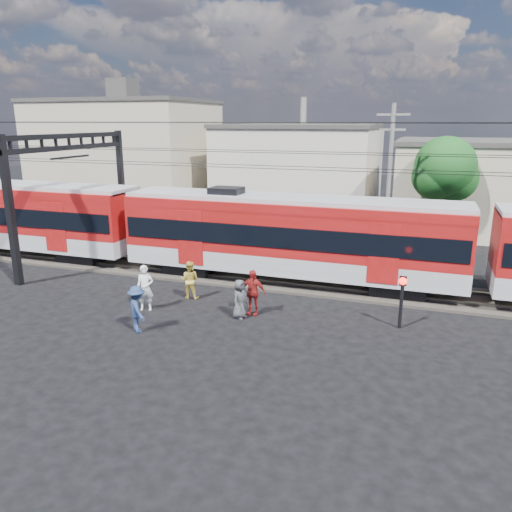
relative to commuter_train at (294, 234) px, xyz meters
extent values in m
plane|color=black|center=(-2.34, -8.00, -2.40)|extent=(120.00, 120.00, 0.00)
cube|color=#2D2823|center=(-2.34, 0.00, -2.34)|extent=(70.00, 3.40, 0.12)
cube|color=#59544C|center=(-2.34, -0.75, -2.22)|extent=(70.00, 0.12, 0.12)
cube|color=#59544C|center=(-2.34, 0.75, -2.22)|extent=(70.00, 0.12, 0.12)
cube|color=black|center=(-11.89, 0.00, -2.05)|extent=(2.40, 2.20, 0.70)
cube|color=#9A9DA2|center=(-17.01, 0.00, -1.25)|extent=(16.00, 3.00, 0.90)
cube|color=maroon|center=(-17.01, 0.00, 0.40)|extent=(16.00, 3.00, 2.40)
cube|color=black|center=(-17.01, 0.00, 0.15)|extent=(15.68, 3.08, 0.95)
cube|color=#9A9DA2|center=(-17.01, 0.00, 1.65)|extent=(16.00, 2.60, 0.25)
cube|color=black|center=(-5.33, 0.00, -2.05)|extent=(2.40, 2.20, 0.70)
cube|color=black|center=(4.91, 0.00, -2.05)|extent=(2.40, 2.20, 0.70)
cube|color=#9A9DA2|center=(-0.21, 0.00, -1.25)|extent=(16.00, 3.00, 0.90)
cube|color=maroon|center=(-0.21, 0.00, 0.40)|extent=(16.00, 3.00, 2.40)
cube|color=black|center=(-0.21, 0.00, 0.15)|extent=(15.68, 3.08, 0.95)
cube|color=#9A9DA2|center=(-0.21, 0.00, 1.65)|extent=(16.00, 2.60, 0.25)
cube|color=black|center=(-12.34, -4.50, 1.10)|extent=(0.30, 0.30, 7.00)
cube|color=black|center=(-12.34, 4.50, 1.10)|extent=(0.30, 0.30, 7.00)
cube|color=black|center=(-12.34, 0.00, 4.40)|extent=(0.25, 9.30, 0.25)
cube|color=black|center=(-12.34, 0.00, 3.80)|extent=(0.25, 9.30, 0.25)
cylinder|color=black|center=(-2.34, -0.70, 3.10)|extent=(70.00, 0.03, 0.03)
cylinder|color=black|center=(-2.34, 0.70, 3.10)|extent=(70.00, 0.03, 0.03)
cylinder|color=black|center=(-2.34, -0.70, 3.80)|extent=(70.00, 0.03, 0.03)
cylinder|color=black|center=(-2.34, 0.70, 3.80)|extent=(70.00, 0.03, 0.03)
cylinder|color=black|center=(-2.34, -3.50, 5.10)|extent=(70.00, 0.03, 0.03)
cylinder|color=black|center=(-2.34, 3.50, 5.10)|extent=(70.00, 0.03, 0.03)
cube|color=#B9AB8E|center=(-19.34, 16.00, 2.10)|extent=(14.00, 10.00, 9.00)
cube|color=#3F3D3A|center=(-19.34, 16.00, 6.75)|extent=(14.28, 10.20, 0.30)
cube|color=#BAB4A3|center=(-4.34, 19.00, 1.10)|extent=(12.00, 12.00, 7.00)
cube|color=#3F3D3A|center=(-4.34, 19.00, 4.75)|extent=(12.24, 12.24, 0.30)
cylinder|color=slate|center=(3.66, 7.00, 1.85)|extent=(0.24, 0.24, 8.50)
cube|color=slate|center=(3.66, 7.00, 5.50)|extent=(1.80, 0.12, 0.12)
cube|color=slate|center=(3.66, 7.00, 4.70)|extent=(1.40, 0.12, 0.12)
cylinder|color=#382619|center=(6.66, 10.00, -0.44)|extent=(0.36, 0.36, 3.92)
sphere|color=#154C1A|center=(6.66, 10.00, 2.50)|extent=(3.64, 3.64, 3.64)
sphere|color=#154C1A|center=(7.26, 10.30, 1.80)|extent=(2.80, 2.80, 2.80)
imported|color=silver|center=(-4.85, -5.42, -1.45)|extent=(0.81, 0.67, 1.90)
imported|color=gold|center=(-3.75, -3.55, -1.56)|extent=(0.91, 0.75, 1.69)
imported|color=navy|center=(-3.96, -7.45, -1.51)|extent=(1.30, 1.24, 1.77)
imported|color=maroon|center=(-0.52, -4.45, -1.46)|extent=(1.10, 0.47, 1.88)
imported|color=#444348|center=(-0.86, -4.98, -1.61)|extent=(0.67, 0.87, 1.59)
cylinder|color=black|center=(5.20, -3.96, -1.44)|extent=(0.13, 0.13, 1.93)
sphere|color=#FF140C|center=(5.20, -3.96, -0.53)|extent=(0.30, 0.30, 0.30)
cube|color=black|center=(5.20, -3.96, -0.53)|extent=(0.27, 0.06, 0.37)
camera|label=1|loc=(5.77, -22.26, 5.19)|focal=35.00mm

